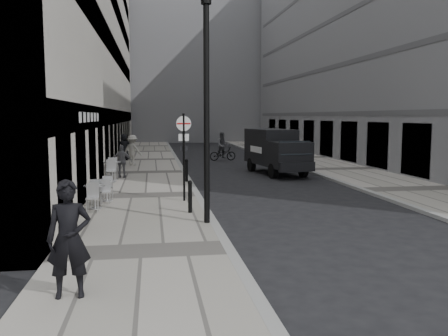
% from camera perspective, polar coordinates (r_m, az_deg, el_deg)
% --- Properties ---
extents(ground, '(120.00, 120.00, 0.00)m').
position_cam_1_polar(ground, '(8.66, 3.49, -15.01)').
color(ground, black).
rests_on(ground, ground).
extents(sidewalk, '(4.00, 60.00, 0.12)m').
position_cam_1_polar(sidewalk, '(26.07, -9.23, -0.60)').
color(sidewalk, '#A9A299').
rests_on(sidewalk, ground).
extents(far_sidewalk, '(4.00, 60.00, 0.12)m').
position_cam_1_polar(far_sidewalk, '(28.19, 13.74, -0.19)').
color(far_sidewalk, '#A9A299').
rests_on(far_sidewalk, ground).
extents(building_left, '(4.00, 45.00, 18.00)m').
position_cam_1_polar(building_left, '(33.19, -16.61, 16.18)').
color(building_left, beige).
rests_on(building_left, ground).
extents(building_right, '(6.00, 45.00, 20.00)m').
position_cam_1_polar(building_right, '(36.65, 17.68, 16.77)').
color(building_right, slate).
rests_on(building_right, ground).
extents(building_far, '(24.00, 16.00, 22.00)m').
position_cam_1_polar(building_far, '(64.45, -5.90, 13.24)').
color(building_far, slate).
rests_on(building_far, ground).
extents(walking_man, '(0.75, 0.52, 1.98)m').
position_cam_1_polar(walking_man, '(8.36, -18.15, -8.11)').
color(walking_man, black).
rests_on(walking_man, sidewalk).
extents(sign_post, '(0.53, 0.13, 3.11)m').
position_cam_1_polar(sign_post, '(16.87, -4.86, 2.77)').
color(sign_post, black).
rests_on(sign_post, sidewalk).
extents(lamppost, '(0.29, 0.29, 6.41)m').
position_cam_1_polar(lamppost, '(13.28, -2.12, 8.60)').
color(lamppost, black).
rests_on(lamppost, sidewalk).
extents(bollard_near, '(0.13, 0.13, 0.97)m').
position_cam_1_polar(bollard_near, '(22.00, -4.52, -0.37)').
color(bollard_near, black).
rests_on(bollard_near, sidewalk).
extents(bollard_far, '(0.13, 0.13, 0.95)m').
position_cam_1_polar(bollard_far, '(14.92, -4.11, -3.57)').
color(bollard_far, black).
rests_on(bollard_far, sidewalk).
extents(panel_van, '(2.57, 5.34, 2.42)m').
position_cam_1_polar(panel_van, '(25.90, 6.17, 2.30)').
color(panel_van, black).
rests_on(panel_van, ground).
extents(cyclist, '(1.91, 0.82, 2.00)m').
position_cam_1_polar(cyclist, '(33.50, -0.16, 2.23)').
color(cyclist, black).
rests_on(cyclist, ground).
extents(pedestrian_a, '(0.95, 0.41, 1.62)m').
position_cam_1_polar(pedestrian_a, '(23.81, -12.16, 0.79)').
color(pedestrian_a, slate).
rests_on(pedestrian_a, sidewalk).
extents(pedestrian_b, '(1.39, 1.19, 1.86)m').
position_cam_1_polar(pedestrian_b, '(29.71, -10.95, 2.12)').
color(pedestrian_b, '#B1ADA4').
rests_on(pedestrian_b, sidewalk).
extents(pedestrian_c, '(0.90, 0.59, 1.81)m').
position_cam_1_polar(pedestrian_c, '(33.21, -11.91, 2.48)').
color(pedestrian_c, black).
rests_on(pedestrian_c, sidewalk).
extents(cafe_table_near, '(0.80, 1.81, 1.03)m').
position_cam_1_polar(cafe_table_near, '(22.94, -13.32, -0.15)').
color(cafe_table_near, silver).
rests_on(cafe_table_near, sidewalk).
extents(cafe_table_mid, '(0.70, 1.59, 0.91)m').
position_cam_1_polar(cafe_table_mid, '(16.07, -15.30, -3.13)').
color(cafe_table_mid, silver).
rests_on(cafe_table_mid, sidewalk).
extents(cafe_table_far, '(0.65, 1.48, 0.84)m').
position_cam_1_polar(cafe_table_far, '(17.40, -13.94, -2.49)').
color(cafe_table_far, silver).
rests_on(cafe_table_far, sidewalk).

